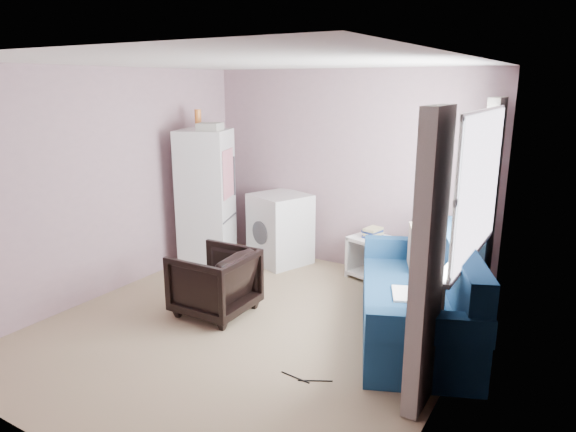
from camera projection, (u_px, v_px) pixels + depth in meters
name	position (u px, v px, depth m)	size (l,w,h in m)	color
room	(252.00, 203.00, 4.73)	(3.84, 4.24, 2.54)	#9A8465
armchair	(215.00, 279.00, 5.27)	(0.73, 0.68, 0.75)	black
fridge	(206.00, 199.00, 6.53)	(0.78, 0.78, 2.01)	#BDBDBD
washing_machine	(280.00, 227.00, 6.75)	(0.84, 0.84, 0.92)	#BDBDBD
side_table	(372.00, 254.00, 6.27)	(0.58, 0.58, 0.63)	white
sofa	(422.00, 302.00, 4.81)	(1.68, 2.28, 0.93)	navy
window_dressing	(464.00, 228.00, 4.46)	(0.17, 2.62, 2.18)	white
floor_cables	(305.00, 379.00, 4.15)	(0.43, 0.15, 0.01)	black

